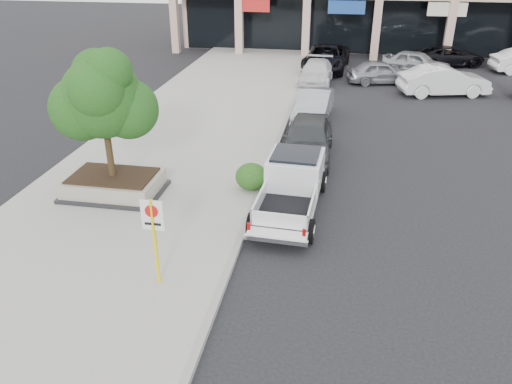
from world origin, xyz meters
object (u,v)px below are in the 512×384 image
pickup_truck (291,188)px  curb_car_a (308,138)px  no_parking_sign (154,231)px  curb_car_b (313,106)px  planter (114,184)px  curb_car_c (316,73)px  lot_car_a (381,72)px  planter_tree (108,97)px  lot_car_e (416,63)px  lot_car_b (444,81)px  curb_car_d (326,58)px  lot_car_d (449,56)px

pickup_truck → curb_car_a: 4.58m
no_parking_sign → pickup_truck: 5.34m
pickup_truck → curb_car_b: (0.03, 9.22, -0.10)m
planter → curb_car_c: bearing=71.0°
curb_car_c → lot_car_a: size_ratio=1.17×
curb_car_b → curb_car_c: 6.99m
pickup_truck → curb_car_b: bearing=92.4°
planter_tree → lot_car_e: (11.70, 19.81, -2.68)m
no_parking_sign → lot_car_b: no_parking_sign is taller
no_parking_sign → curb_car_a: bearing=72.1°
curb_car_b → curb_car_d: size_ratio=0.75×
planter → curb_car_c: curb_car_c is taller
no_parking_sign → lot_car_e: (8.67, 24.38, -0.90)m
curb_car_b → curb_car_a: bearing=-84.2°
curb_car_a → lot_car_b: (6.69, 10.41, 0.01)m
curb_car_c → lot_car_d: size_ratio=0.96×
no_parking_sign → pickup_truck: size_ratio=0.44×
curb_car_d → lot_car_d: bearing=22.8°
planter_tree → lot_car_a: bearing=61.2°
lot_car_b → lot_car_e: bearing=-2.2°
curb_car_a → curb_car_b: size_ratio=1.07×
curb_car_c → lot_car_e: (6.23, 3.69, 0.06)m
planter → curb_car_a: 7.68m
lot_car_e → pickup_truck: bearing=-175.4°
lot_car_e → planter: bearing=170.5°
planter → curb_car_c: 17.21m
curb_car_d → lot_car_a: bearing=-36.2°
planter → lot_car_d: lot_car_d is taller
planter_tree → curb_car_a: size_ratio=0.86×
lot_car_a → lot_car_e: size_ratio=0.92×
curb_car_b → lot_car_a: bearing=70.0°
planter → curb_car_b: curb_car_b is taller
lot_car_a → curb_car_d: bearing=35.2°
pickup_truck → lot_car_e: pickup_truck is taller
curb_car_c → lot_car_a: (3.84, 0.80, 0.00)m
no_parking_sign → lot_car_a: no_parking_sign is taller
planter → curb_car_c: size_ratio=0.69×
pickup_truck → curb_car_d: 19.97m
curb_car_a → curb_car_d: curb_car_d is taller
planter_tree → curb_car_b: (5.83, 9.14, -2.70)m
curb_car_b → lot_car_d: (8.32, 13.49, -0.04)m
lot_car_e → curb_car_a: bearing=-179.4°
curb_car_b → planter: bearing=-118.6°
no_parking_sign → lot_car_e: no_parking_sign is taller
lot_car_b → lot_car_d: bearing=-24.2°
lot_car_a → no_parking_sign: bearing=149.6°
lot_car_a → lot_car_b: bearing=-135.3°
curb_car_b → lot_car_a: size_ratio=1.09×
no_parking_sign → curb_car_c: no_parking_sign is taller
curb_car_c → lot_car_b: bearing=-7.1°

